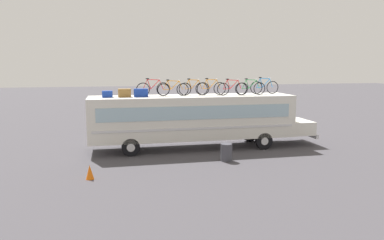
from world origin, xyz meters
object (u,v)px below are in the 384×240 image
(luggage_bag_1, at_px, (107,94))
(rooftop_bicycle_7, at_px, (264,87))
(luggage_bag_2, at_px, (124,93))
(traffic_cone, at_px, (90,172))
(bus, at_px, (197,117))
(rooftop_bicycle_1, at_px, (153,89))
(rooftop_bicycle_5, at_px, (232,88))
(luggage_bag_3, at_px, (141,93))
(trash_bin, at_px, (226,152))
(rooftop_bicycle_2, at_px, (173,89))
(rooftop_bicycle_6, at_px, (251,88))
(rooftop_bicycle_4, at_px, (211,88))
(rooftop_bicycle_3, at_px, (193,88))

(luggage_bag_1, bearing_deg, rooftop_bicycle_7, 2.40)
(luggage_bag_2, xyz_separation_m, traffic_cone, (-1.65, -4.58, -2.88))
(bus, distance_m, rooftop_bicycle_1, 2.89)
(luggage_bag_2, distance_m, rooftop_bicycle_5, 5.92)
(luggage_bag_3, relative_size, rooftop_bicycle_5, 0.42)
(luggage_bag_1, height_order, luggage_bag_3, luggage_bag_3)
(luggage_bag_3, xyz_separation_m, rooftop_bicycle_5, (5.06, -0.04, 0.17))
(trash_bin, height_order, traffic_cone, trash_bin)
(bus, height_order, rooftop_bicycle_5, rooftop_bicycle_5)
(rooftop_bicycle_2, height_order, rooftop_bicycle_5, rooftop_bicycle_5)
(bus, relative_size, rooftop_bicycle_2, 7.34)
(rooftop_bicycle_6, distance_m, trash_bin, 4.72)
(rooftop_bicycle_4, relative_size, traffic_cone, 2.82)
(rooftop_bicycle_7, bearing_deg, bus, -175.51)
(luggage_bag_3, relative_size, traffic_cone, 1.22)
(rooftop_bicycle_3, relative_size, rooftop_bicycle_4, 0.98)
(luggage_bag_1, relative_size, trash_bin, 0.63)
(bus, bearing_deg, rooftop_bicycle_3, 116.36)
(rooftop_bicycle_5, bearing_deg, traffic_cone, -149.62)
(rooftop_bicycle_4, xyz_separation_m, rooftop_bicycle_6, (2.21, -0.36, -0.01))
(rooftop_bicycle_1, height_order, traffic_cone, rooftop_bicycle_1)
(rooftop_bicycle_7, bearing_deg, rooftop_bicycle_5, -166.79)
(rooftop_bicycle_4, relative_size, rooftop_bicycle_7, 0.97)
(rooftop_bicycle_3, distance_m, rooftop_bicycle_6, 3.26)
(luggage_bag_2, relative_size, rooftop_bicycle_6, 0.38)
(luggage_bag_3, distance_m, trash_bin, 5.56)
(bus, bearing_deg, rooftop_bicycle_5, -5.12)
(bus, distance_m, traffic_cone, 7.38)
(luggage_bag_1, relative_size, luggage_bag_3, 0.73)
(luggage_bag_3, bearing_deg, rooftop_bicycle_3, 7.63)
(rooftop_bicycle_4, xyz_separation_m, trash_bin, (-0.11, -3.25, -2.93))
(rooftop_bicycle_6, height_order, rooftop_bicycle_7, rooftop_bicycle_7)
(rooftop_bicycle_2, xyz_separation_m, rooftop_bicycle_5, (3.28, -0.36, 0.01))
(rooftop_bicycle_5, distance_m, rooftop_bicycle_7, 2.20)
(rooftop_bicycle_1, bearing_deg, rooftop_bicycle_3, -0.19)
(luggage_bag_3, distance_m, rooftop_bicycle_3, 2.97)
(rooftop_bicycle_7, xyz_separation_m, trash_bin, (-3.35, -3.36, -2.94))
(rooftop_bicycle_1, relative_size, rooftop_bicycle_3, 1.10)
(luggage_bag_3, bearing_deg, rooftop_bicycle_2, 10.00)
(rooftop_bicycle_1, bearing_deg, rooftop_bicycle_6, -4.38)
(rooftop_bicycle_4, xyz_separation_m, rooftop_bicycle_5, (1.10, -0.39, -0.01))
(rooftop_bicycle_1, distance_m, trash_bin, 5.44)
(rooftop_bicycle_5, height_order, rooftop_bicycle_7, rooftop_bicycle_7)
(luggage_bag_3, xyz_separation_m, rooftop_bicycle_4, (3.97, 0.34, 0.18))
(rooftop_bicycle_5, bearing_deg, luggage_bag_1, 178.91)
(rooftop_bicycle_3, bearing_deg, rooftop_bicycle_6, -7.26)
(rooftop_bicycle_6, relative_size, rooftop_bicycle_7, 0.99)
(luggage_bag_1, bearing_deg, luggage_bag_3, -2.81)
(luggage_bag_3, relative_size, rooftop_bicycle_6, 0.42)
(rooftop_bicycle_5, bearing_deg, rooftop_bicycle_2, 173.77)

